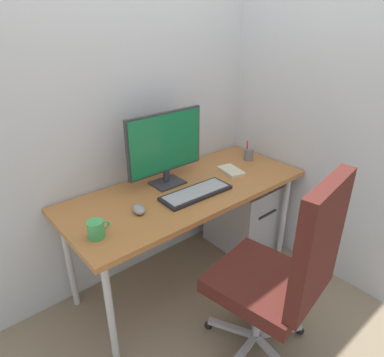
{
  "coord_description": "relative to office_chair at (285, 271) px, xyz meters",
  "views": [
    {
      "loc": [
        -1.27,
        -1.55,
        1.78
      ],
      "look_at": [
        -0.02,
        -0.07,
        0.84
      ],
      "focal_mm": 31.95,
      "sensor_mm": 36.0,
      "label": 1
    }
  ],
  "objects": [
    {
      "name": "notebook",
      "position": [
        0.46,
        0.82,
        0.13
      ],
      "size": [
        0.16,
        0.22,
        0.02
      ],
      "primitive_type": "cube",
      "rotation": [
        0.0,
        0.0,
        -0.21
      ],
      "color": "beige",
      "rests_on": "desk"
    },
    {
      "name": "keyboard",
      "position": [
        0.04,
        0.72,
        0.13
      ],
      "size": [
        0.48,
        0.19,
        0.03
      ],
      "color": "black",
      "rests_on": "desk"
    },
    {
      "name": "filing_cabinet",
      "position": [
        0.66,
        0.86,
        -0.33
      ],
      "size": [
        0.39,
        0.51,
        0.57
      ],
      "color": "#B2B5BA",
      "rests_on": "ground_plane"
    },
    {
      "name": "pen_holder",
      "position": [
        0.73,
        0.89,
        0.17
      ],
      "size": [
        0.08,
        0.08,
        0.16
      ],
      "color": "slate",
      "rests_on": "desk"
    },
    {
      "name": "monitor",
      "position": [
        -0.01,
        0.98,
        0.39
      ],
      "size": [
        0.57,
        0.17,
        0.49
      ],
      "color": "#333338",
      "rests_on": "desk"
    },
    {
      "name": "mouse",
      "position": [
        -0.35,
        0.77,
        0.14
      ],
      "size": [
        0.1,
        0.12,
        0.04
      ],
      "primitive_type": "ellipsoid",
      "rotation": [
        0.0,
        0.0,
        -0.31
      ],
      "color": "gray",
      "rests_on": "desk"
    },
    {
      "name": "coffee_mug",
      "position": [
        -0.65,
        0.71,
        0.17
      ],
      "size": [
        0.12,
        0.09,
        0.09
      ],
      "color": "#3FAD59",
      "rests_on": "desk"
    },
    {
      "name": "wall_back",
      "position": [
        0.06,
        1.21,
        0.78
      ],
      "size": [
        2.99,
        0.04,
        2.8
      ],
      "primitive_type": "cube",
      "color": "silver",
      "rests_on": "ground_plane"
    },
    {
      "name": "office_chair",
      "position": [
        0.0,
        0.0,
        0.0
      ],
      "size": [
        0.61,
        0.61,
        1.16
      ],
      "color": "black",
      "rests_on": "ground_plane"
    },
    {
      "name": "ground_plane",
      "position": [
        0.06,
        0.83,
        -0.62
      ],
      "size": [
        8.0,
        8.0,
        0.0
      ],
      "primitive_type": "plane",
      "color": "gray"
    },
    {
      "name": "wall_side_right",
      "position": [
        0.92,
        0.64,
        0.78
      ],
      "size": [
        0.04,
        2.03,
        2.8
      ],
      "primitive_type": "cube",
      "color": "silver",
      "rests_on": "ground_plane"
    },
    {
      "name": "desk",
      "position": [
        0.06,
        0.83,
        0.07
      ],
      "size": [
        1.66,
        0.7,
        0.74
      ],
      "color": "#B27038",
      "rests_on": "ground_plane"
    }
  ]
}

